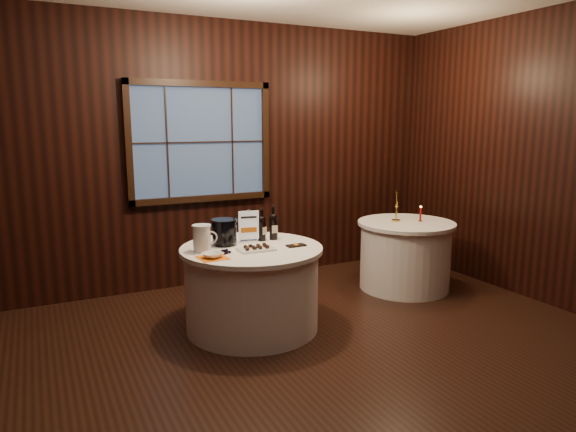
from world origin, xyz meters
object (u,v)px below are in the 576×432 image
main_table (252,288)px  chocolate_box (296,245)px  port_bottle_left (262,227)px  glass_pitcher (202,238)px  sign_stand (249,231)px  cracker_bowl (213,255)px  grape_bunch (225,252)px  brass_candlestick (396,210)px  chocolate_plate (256,248)px  side_table (405,255)px  red_candle (420,215)px  port_bottle_right (273,225)px  ice_bucket (224,232)px

main_table → chocolate_box: (0.37, -0.16, 0.39)m
port_bottle_left → glass_pitcher: bearing=169.2°
main_table → sign_stand: sign_stand is taller
main_table → cracker_bowl: cracker_bowl is taller
port_bottle_left → grape_bunch: 0.58m
brass_candlestick → port_bottle_left: bearing=-173.5°
port_bottle_left → cracker_bowl: size_ratio=1.89×
sign_stand → chocolate_plate: bearing=-89.7°
side_table → red_candle: (0.14, -0.06, 0.45)m
sign_stand → brass_candlestick: bearing=17.3°
chocolate_plate → glass_pitcher: glass_pitcher is taller
port_bottle_right → chocolate_plate: port_bottle_right is taller
main_table → brass_candlestick: bearing=11.2°
side_table → chocolate_plate: 2.09m
sign_stand → red_candle: 2.09m
side_table → ice_bucket: size_ratio=4.50×
ice_bucket → cracker_bowl: (-0.24, -0.38, -0.10)m
port_bottle_right → chocolate_plate: bearing=-130.9°
main_table → grape_bunch: size_ratio=8.12×
chocolate_box → red_candle: (1.77, 0.40, 0.06)m
port_bottle_right → brass_candlestick: bearing=11.2°
port_bottle_right → chocolate_plate: (-0.31, -0.31, -0.13)m
main_table → chocolate_plate: size_ratio=4.03×
main_table → ice_bucket: 0.57m
port_bottle_right → ice_bucket: (-0.50, -0.01, -0.02)m
ice_bucket → red_candle: (2.34, 0.07, -0.06)m
brass_candlestick → red_candle: 0.27m
sign_stand → port_bottle_right: (0.25, -0.01, 0.04)m
chocolate_plate → chocolate_box: bearing=-4.7°
main_table → sign_stand: bearing=74.3°
chocolate_box → port_bottle_left: bearing=118.6°
cracker_bowl → port_bottle_right: bearing=28.1°
chocolate_box → grape_bunch: grape_bunch is taller
sign_stand → glass_pitcher: (-0.50, -0.15, 0.01)m
glass_pitcher → chocolate_box: bearing=5.8°
ice_bucket → glass_pitcher: bearing=-152.5°
port_bottle_left → glass_pitcher: 0.64m
glass_pitcher → grape_bunch: bearing=-29.3°
port_bottle_right → brass_candlestick: size_ratio=0.95×
port_bottle_left → side_table: bearing=-20.0°
sign_stand → brass_candlestick: (1.86, 0.19, 0.02)m
side_table → grape_bunch: (-2.30, -0.43, 0.40)m
chocolate_box → ice_bucket: bearing=149.5°
port_bottle_left → sign_stand: bearing=151.5°
ice_bucket → grape_bunch: (-0.10, -0.30, -0.11)m
brass_candlestick → main_table: bearing=-168.8°
sign_stand → port_bottle_right: 0.25m
glass_pitcher → brass_candlestick: (2.36, 0.34, 0.01)m
chocolate_box → brass_candlestick: 1.64m
ice_bucket → glass_pitcher: ice_bucket is taller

